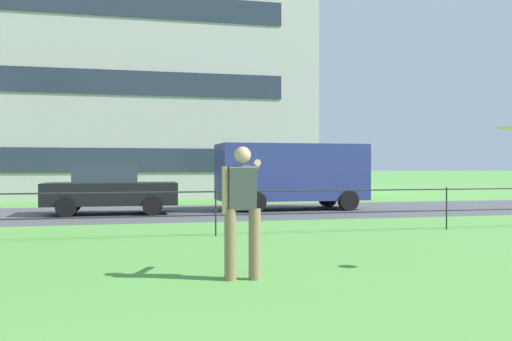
{
  "coord_description": "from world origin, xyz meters",
  "views": [
    {
      "loc": [
        0.9,
        -1.45,
        1.5
      ],
      "look_at": [
        3.1,
        7.97,
        1.42
      ],
      "focal_mm": 38.96,
      "sensor_mm": 36.0,
      "label": 1
    }
  ],
  "objects": [
    {
      "name": "park_fence",
      "position": [
        -0.0,
        10.26,
        0.68
      ],
      "size": [
        38.53,
        0.04,
        1.0
      ],
      "color": "#232328",
      "rests_on": "ground"
    },
    {
      "name": "person_thrower",
      "position": [
        2.39,
        5.7,
        0.95
      ],
      "size": [
        0.58,
        0.76,
        1.75
      ],
      "color": "#846B4C",
      "rests_on": "ground"
    },
    {
      "name": "frisbee",
      "position": [
        6.14,
        5.34,
        2.04
      ],
      "size": [
        0.38,
        0.38,
        0.03
      ],
      "color": "yellow"
    },
    {
      "name": "apartment_building_background",
      "position": [
        -2.01,
        31.51,
        7.22
      ],
      "size": [
        24.38,
        14.74,
        14.42
      ],
      "color": "#B7B2AD",
      "rests_on": "ground"
    },
    {
      "name": "car_black_center",
      "position": [
        0.38,
        16.32,
        0.78
      ],
      "size": [
        4.02,
        1.85,
        1.54
      ],
      "color": "black",
      "rests_on": "ground"
    },
    {
      "name": "panel_van_left",
      "position": [
        6.41,
        16.77,
        1.27
      ],
      "size": [
        5.04,
        2.18,
        2.24
      ],
      "color": "navy",
      "rests_on": "ground"
    },
    {
      "name": "street_strip",
      "position": [
        0.0,
        16.43,
        0.0
      ],
      "size": [
        80.0,
        6.39,
        0.01
      ],
      "primitive_type": "cube",
      "color": "#4C4C51",
      "rests_on": "ground"
    }
  ]
}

